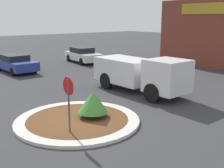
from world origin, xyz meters
TOP-DOWN VIEW (x-y plane):
  - ground_plane at (0.00, 0.00)m, footprint 120.00×120.00m
  - traffic_island at (0.00, 0.00)m, footprint 5.12×5.12m
  - stop_sign at (0.96, -0.96)m, footprint 0.66×0.07m
  - island_shrub at (0.20, 0.65)m, footprint 1.28×1.28m
  - utility_truck at (-1.71, 5.32)m, footprint 6.02×2.10m
  - parked_sedan_white at (-13.13, 9.15)m, footprint 4.68×2.40m
  - parked_sedan_blue at (-12.47, 2.33)m, footprint 4.39×2.04m

SIDE VIEW (x-z plane):
  - ground_plane at x=0.00m, z-range 0.00..0.00m
  - traffic_island at x=0.00m, z-range 0.00..0.13m
  - parked_sedan_blue at x=-12.47m, z-range 0.02..1.38m
  - parked_sedan_white at x=-13.13m, z-range 0.02..1.46m
  - island_shrub at x=0.20m, z-range 0.23..1.33m
  - utility_truck at x=-1.71m, z-range 0.10..2.22m
  - stop_sign at x=0.96m, z-range 0.41..2.60m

